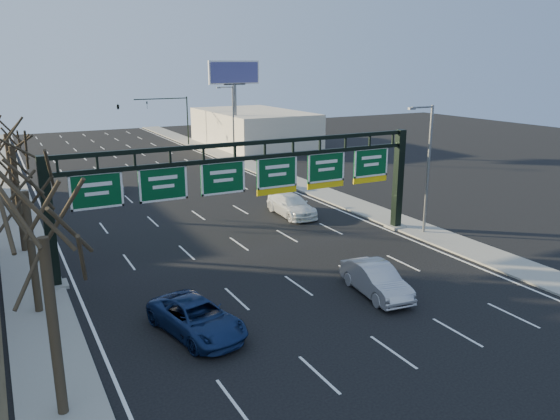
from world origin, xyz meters
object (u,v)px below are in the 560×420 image
car_blue_suv (197,318)px  sign_gantry (253,182)px  car_silver_sedan (376,280)px  car_white_wagon (291,205)px

car_blue_suv → sign_gantry: bearing=38.7°
car_blue_suv → car_silver_sedan: 9.73m
car_blue_suv → car_silver_sedan: car_silver_sedan is taller
sign_gantry → car_white_wagon: 9.98m
car_blue_suv → car_white_wagon: (13.31, 15.20, 0.06)m
sign_gantry → car_silver_sedan: bearing=-72.3°
sign_gantry → car_blue_suv: bearing=-128.7°
sign_gantry → car_silver_sedan: (2.85, -8.90, -3.81)m
sign_gantry → car_silver_sedan: sign_gantry is taller
car_blue_suv → car_white_wagon: bearing=36.2°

